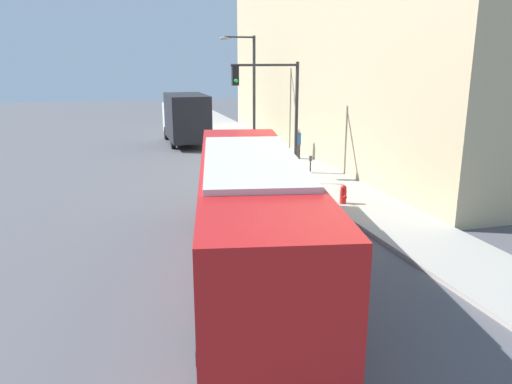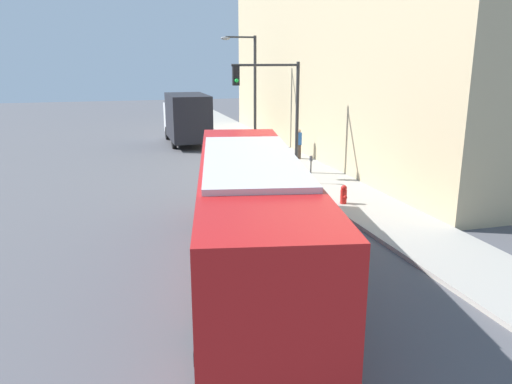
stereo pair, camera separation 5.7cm
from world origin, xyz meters
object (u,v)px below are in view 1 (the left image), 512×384
traffic_light_pole (274,98)px  pedestrian_near_corner (298,144)px  parking_meter (310,165)px  city_bus (251,206)px  fire_hydrant (343,194)px  street_lamp (250,82)px  delivery_truck (185,117)px

traffic_light_pole → pedestrian_near_corner: size_ratio=3.17×
traffic_light_pole → parking_meter: bearing=-67.0°
city_bus → parking_meter: 9.67m
city_bus → fire_hydrant: 7.09m
parking_meter → street_lamp: size_ratio=0.18×
city_bus → fire_hydrant: bearing=54.9°
delivery_truck → parking_meter: bearing=-74.4°
traffic_light_pole → fire_hydrant: bearing=-80.3°
parking_meter → pedestrian_near_corner: 5.75m
fire_hydrant → pedestrian_near_corner: 9.09m
pedestrian_near_corner → city_bus: bearing=-115.3°
delivery_truck → street_lamp: 5.29m
pedestrian_near_corner → street_lamp: bearing=108.5°
city_bus → fire_hydrant: (5.02, 4.83, -1.30)m
fire_hydrant → parking_meter: parking_meter is taller
street_lamp → parking_meter: bearing=-89.8°
fire_hydrant → street_lamp: (-0.03, 13.51, 3.65)m
city_bus → pedestrian_near_corner: city_bus is taller
fire_hydrant → traffic_light_pole: size_ratio=0.14×
traffic_light_pole → pedestrian_near_corner: bearing=52.9°
traffic_light_pole → pedestrian_near_corner: traffic_light_pole is taller
city_bus → street_lamp: bearing=85.8°
traffic_light_pole → parking_meter: traffic_light_pole is taller
city_bus → pedestrian_near_corner: size_ratio=7.36×
delivery_truck → parking_meter: 13.66m
city_bus → street_lamp: 19.15m
city_bus → delivery_truck: size_ratio=1.82×
city_bus → pedestrian_near_corner: 15.26m
city_bus → pedestrian_near_corner: (6.52, 13.78, -0.82)m
parking_meter → pedestrian_near_corner: size_ratio=0.75×
traffic_light_pole → pedestrian_near_corner: 4.95m
traffic_light_pole → street_lamp: size_ratio=0.78×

